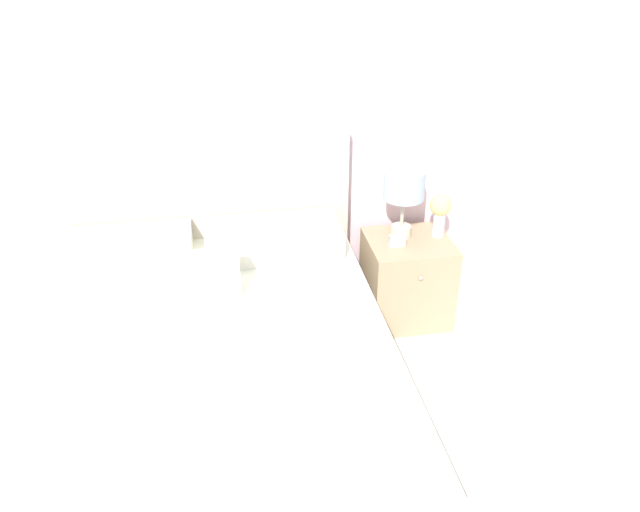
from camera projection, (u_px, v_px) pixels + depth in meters
ground_plane at (210, 312)px, 3.72m from camera, size 12.00×12.00×0.00m
wall_back at (187, 92)px, 3.14m from camera, size 8.00×0.06×2.60m
bed at (209, 381)px, 2.75m from camera, size 1.64×2.08×1.10m
nightstand at (407, 279)px, 3.57m from camera, size 0.46×0.44×0.50m
table_lamp at (404, 189)px, 3.36m from camera, size 0.22×0.22×0.39m
flower_vase at (440, 210)px, 3.42m from camera, size 0.12×0.12×0.25m
alarm_clock at (397, 241)px, 3.38m from camera, size 0.09×0.04×0.07m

